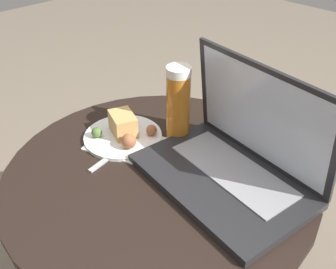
{
  "coord_description": "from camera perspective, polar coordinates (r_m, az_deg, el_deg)",
  "views": [
    {
      "loc": [
        0.51,
        -0.47,
        1.06
      ],
      "look_at": [
        -0.02,
        0.04,
        0.55
      ],
      "focal_mm": 42.0,
      "sensor_mm": 36.0,
      "label": 1
    }
  ],
  "objects": [
    {
      "name": "beer_glass",
      "position": [
        0.96,
        1.5,
        4.51
      ],
      "size": [
        0.06,
        0.06,
        0.19
      ],
      "color": "#C6701E",
      "rests_on": "table"
    },
    {
      "name": "laptop",
      "position": [
        0.86,
        9.63,
        -3.42
      ],
      "size": [
        0.4,
        0.29,
        0.26
      ],
      "color": "#232326",
      "rests_on": "table"
    },
    {
      "name": "napkin",
      "position": [
        0.98,
        -6.04,
        -1.42
      ],
      "size": [
        0.22,
        0.19,
        0.0
      ],
      "color": "white",
      "rests_on": "table"
    },
    {
      "name": "fork",
      "position": [
        0.97,
        -6.61,
        -1.88
      ],
      "size": [
        0.05,
        0.2,
        0.01
      ],
      "color": "#B2B2B7",
      "rests_on": "table"
    },
    {
      "name": "table",
      "position": [
        0.99,
        -1.12,
        -11.46
      ],
      "size": [
        0.71,
        0.71,
        0.48
      ],
      "color": "#9E9EA3",
      "rests_on": "ground_plane"
    },
    {
      "name": "snack_plate",
      "position": [
        1.0,
        -6.46,
        0.34
      ],
      "size": [
        0.2,
        0.2,
        0.06
      ],
      "color": "white",
      "rests_on": "table"
    }
  ]
}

